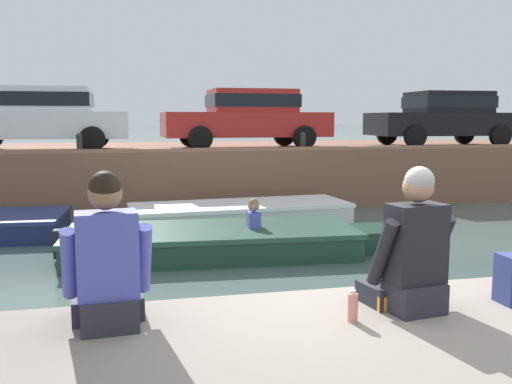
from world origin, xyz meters
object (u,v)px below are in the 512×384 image
object	(u,v)px
car_left_inner_white	(41,116)
mooring_bollard_mid	(80,142)
bottle_drink	(353,307)
mooring_bollard_east	(303,140)
car_centre_red	(248,116)
person_seated_right	(411,255)
car_right_inner_black	(444,116)
motorboat_passing	(225,241)
boat_moored_central_white	(230,214)
person_seated_left	(107,267)

from	to	relation	value
car_left_inner_white	mooring_bollard_mid	xyz separation A→B (m)	(0.98, -1.20, -0.61)
bottle_drink	mooring_bollard_east	bearing A→B (deg)	74.09
mooring_bollard_east	car_centre_red	bearing A→B (deg)	133.69
car_centre_red	person_seated_right	bearing A→B (deg)	-96.82
bottle_drink	person_seated_right	bearing A→B (deg)	15.09
car_right_inner_black	person_seated_right	bearing A→B (deg)	-121.79
motorboat_passing	boat_moored_central_white	bearing A→B (deg)	77.88
car_centre_red	car_right_inner_black	xyz separation A→B (m)	(5.79, -0.00, -0.00)
car_right_inner_black	mooring_bollard_east	world-z (taller)	car_right_inner_black
car_centre_red	mooring_bollard_east	size ratio (longest dim) A/B	9.93
car_left_inner_white	car_centre_red	size ratio (longest dim) A/B	0.98
mooring_bollard_east	boat_moored_central_white	bearing A→B (deg)	-138.78
boat_moored_central_white	mooring_bollard_mid	size ratio (longest dim) A/B	12.58
motorboat_passing	car_right_inner_black	size ratio (longest dim) A/B	1.39
boat_moored_central_white	bottle_drink	distance (m)	8.64
car_left_inner_white	person_seated_right	size ratio (longest dim) A/B	4.50
car_left_inner_white	car_right_inner_black	world-z (taller)	same
boat_moored_central_white	car_right_inner_black	world-z (taller)	car_right_inner_black
mooring_bollard_mid	person_seated_left	bearing A→B (deg)	-84.99
person_seated_right	person_seated_left	bearing A→B (deg)	176.09
car_right_inner_black	person_seated_left	bearing A→B (deg)	-128.55
person_seated_left	motorboat_passing	bearing A→B (deg)	73.28
car_right_inner_black	mooring_bollard_east	size ratio (longest dim) A/B	9.38
mooring_bollard_east	person_seated_right	bearing A→B (deg)	-103.73
car_left_inner_white	bottle_drink	xyz separation A→B (m)	(3.36, -11.71, -1.23)
car_right_inner_black	person_seated_left	world-z (taller)	car_right_inner_black
mooring_bollard_east	person_seated_left	world-z (taller)	person_seated_left
motorboat_passing	person_seated_right	distance (m)	5.93
car_right_inner_black	motorboat_passing	bearing A→B (deg)	-142.11
person_seated_left	person_seated_right	bearing A→B (deg)	-3.91
bottle_drink	boat_moored_central_white	bearing A→B (deg)	84.79
motorboat_passing	person_seated_right	xyz separation A→B (m)	(0.24, -5.81, 1.13)
person_seated_right	bottle_drink	xyz separation A→B (m)	(-0.46, -0.12, -0.28)
person_seated_right	car_left_inner_white	bearing A→B (deg)	108.25
boat_moored_central_white	motorboat_passing	distance (m)	2.69
motorboat_passing	mooring_bollard_mid	distance (m)	5.46
car_centre_red	person_seated_right	distance (m)	11.71
car_centre_red	mooring_bollard_mid	size ratio (longest dim) A/B	9.93
motorboat_passing	car_right_inner_black	distance (m)	9.63
person_seated_left	bottle_drink	size ratio (longest dim) A/B	4.73
motorboat_passing	car_right_inner_black	bearing A→B (deg)	37.89
boat_moored_central_white	mooring_bollard_mid	bearing A→B (deg)	148.56
car_centre_red	person_seated_right	world-z (taller)	car_centre_red
mooring_bollard_east	person_seated_right	world-z (taller)	person_seated_right
car_centre_red	car_right_inner_black	size ratio (longest dim) A/B	1.06
motorboat_passing	mooring_bollard_east	xyz separation A→B (m)	(2.78, 4.57, 1.48)
mooring_bollard_east	bottle_drink	size ratio (longest dim) A/B	2.18
car_left_inner_white	person_seated_right	bearing A→B (deg)	-71.75
boat_moored_central_white	motorboat_passing	world-z (taller)	motorboat_passing
mooring_bollard_east	motorboat_passing	bearing A→B (deg)	-121.29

